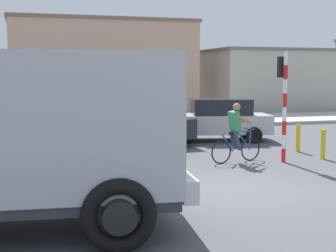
# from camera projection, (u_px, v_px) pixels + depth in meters

# --- Properties ---
(ground_plane) EXTENTS (120.00, 120.00, 0.00)m
(ground_plane) POSITION_uv_depth(u_px,v_px,m) (236.00, 191.00, 10.77)
(ground_plane) COLOR #4C4C51
(sidewalk_far) EXTENTS (80.00, 5.00, 0.16)m
(sidewalk_far) POSITION_uv_depth(u_px,v_px,m) (116.00, 123.00, 24.50)
(sidewalk_far) COLOR #ADADA8
(sidewalk_far) RESTS_ON ground
(truck_foreground) EXTENTS (5.64, 3.23, 2.90)m
(truck_foreground) POSITION_uv_depth(u_px,v_px,m) (13.00, 130.00, 7.82)
(truck_foreground) COLOR #B2B7BC
(truck_foreground) RESTS_ON ground
(cyclist) EXTENTS (1.70, 0.58, 1.72)m
(cyclist) POSITION_uv_depth(u_px,v_px,m) (236.00, 133.00, 14.09)
(cyclist) COLOR black
(cyclist) RESTS_ON ground
(traffic_light_pole) EXTENTS (0.24, 0.43, 3.20)m
(traffic_light_pole) POSITION_uv_depth(u_px,v_px,m) (284.00, 91.00, 14.10)
(traffic_light_pole) COLOR red
(traffic_light_pole) RESTS_ON ground
(car_red_near) EXTENTS (4.28, 2.55, 1.60)m
(car_red_near) POSITION_uv_depth(u_px,v_px,m) (218.00, 119.00, 18.74)
(car_red_near) COLOR #B7B7BC
(car_red_near) RESTS_ON ground
(car_white_mid) EXTENTS (4.16, 2.19, 1.60)m
(car_white_mid) POSITION_uv_depth(u_px,v_px,m) (133.00, 124.00, 16.87)
(car_white_mid) COLOR #1E2328
(car_white_mid) RESTS_ON ground
(bollard_near) EXTENTS (0.14, 0.14, 0.90)m
(bollard_near) POSITION_uv_depth(u_px,v_px,m) (323.00, 144.00, 14.71)
(bollard_near) COLOR gold
(bollard_near) RESTS_ON ground
(bollard_far) EXTENTS (0.14, 0.14, 0.90)m
(bollard_far) POSITION_uv_depth(u_px,v_px,m) (298.00, 138.00, 16.05)
(bollard_far) COLOR gold
(bollard_far) RESTS_ON ground
(building_mid_block) EXTENTS (11.42, 5.86, 5.86)m
(building_mid_block) POSITION_uv_depth(u_px,v_px,m) (102.00, 67.00, 31.18)
(building_mid_block) COLOR tan
(building_mid_block) RESTS_ON ground
(building_corner_right) EXTENTS (8.93, 5.97, 4.17)m
(building_corner_right) POSITION_uv_depth(u_px,v_px,m) (272.00, 80.00, 33.66)
(building_corner_right) COLOR #B2AD9E
(building_corner_right) RESTS_ON ground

